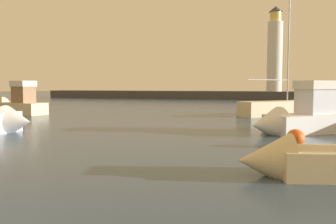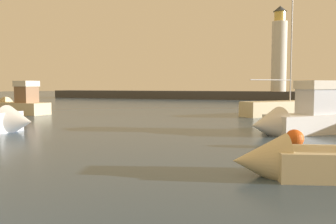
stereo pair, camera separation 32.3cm
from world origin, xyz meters
TOP-DOWN VIEW (x-y plane):
  - ground_plane at (0.00, 34.17)m, footprint 220.00×220.00m
  - breakwater at (0.00, 68.34)m, footprint 82.87×5.17m
  - lighthouse at (6.64, 68.34)m, footprint 2.81×2.81m
  - motorboat_1 at (8.31, 18.95)m, footprint 6.53×5.96m
  - motorboat_2 at (8.62, 8.68)m, footprint 6.30×3.16m
  - motorboat_4 at (-17.71, 25.87)m, footprint 7.32×3.22m
  - sailboat_moored at (7.43, 31.90)m, footprint 7.61×7.57m
  - mooring_buoy at (7.89, 13.93)m, footprint 0.83×0.83m

SIDE VIEW (x-z plane):
  - ground_plane at x=0.00m, z-range 0.00..0.00m
  - mooring_buoy at x=7.89m, z-range 0.00..0.83m
  - motorboat_2 at x=8.62m, z-range -0.51..1.68m
  - sailboat_moored at x=7.43m, z-range -5.38..6.82m
  - breakwater at x=0.00m, z-range 0.00..1.61m
  - motorboat_4 at x=-17.71m, z-range -0.89..2.75m
  - motorboat_1 at x=8.31m, z-range -0.81..2.68m
  - lighthouse at x=6.64m, z-range 1.19..17.25m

